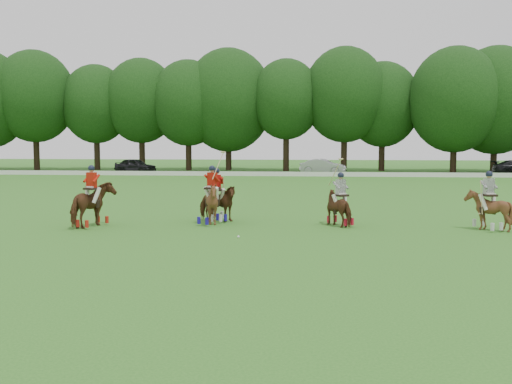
# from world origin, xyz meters

# --- Properties ---
(ground) EXTENTS (180.00, 180.00, 0.00)m
(ground) POSITION_xyz_m (0.00, 0.00, 0.00)
(ground) COLOR #2B681D
(ground) RESTS_ON ground
(tree_line) EXTENTS (117.98, 14.32, 14.75)m
(tree_line) POSITION_xyz_m (0.26, 48.05, 8.23)
(tree_line) COLOR black
(tree_line) RESTS_ON ground
(boundary_rail) EXTENTS (120.00, 0.10, 0.44)m
(boundary_rail) POSITION_xyz_m (0.00, 38.00, 0.22)
(boundary_rail) COLOR white
(boundary_rail) RESTS_ON ground
(car_left) EXTENTS (4.97, 3.12, 1.58)m
(car_left) POSITION_xyz_m (-16.25, 42.50, 0.79)
(car_left) COLOR black
(car_left) RESTS_ON ground
(car_mid) EXTENTS (5.02, 2.47, 1.58)m
(car_mid) POSITION_xyz_m (4.13, 42.50, 0.79)
(car_mid) COLOR #9A9A9F
(car_mid) RESTS_ON ground
(polo_red_a) EXTENTS (1.46, 2.27, 2.46)m
(polo_red_a) POSITION_xyz_m (-5.64, 3.58, 0.91)
(polo_red_a) COLOR #543316
(polo_red_a) RESTS_ON ground
(polo_red_b) EXTENTS (1.69, 1.50, 2.28)m
(polo_red_b) POSITION_xyz_m (-0.97, 5.59, 0.81)
(polo_red_b) COLOR #543316
(polo_red_b) RESTS_ON ground
(polo_red_c) EXTENTS (1.95, 2.02, 2.95)m
(polo_red_c) POSITION_xyz_m (-1.02, 4.77, 0.88)
(polo_red_c) COLOR #543316
(polo_red_c) RESTS_ON ground
(polo_stripe_a) EXTENTS (1.64, 1.82, 2.70)m
(polo_stripe_a) POSITION_xyz_m (4.19, 4.88, 0.77)
(polo_stripe_a) COLOR #543316
(polo_stripe_a) RESTS_ON ground
(polo_stripe_b) EXTENTS (1.64, 1.74, 2.27)m
(polo_stripe_b) POSITION_xyz_m (9.76, 4.28, 0.81)
(polo_stripe_b) COLOR #543316
(polo_stripe_b) RESTS_ON ground
(polo_ball) EXTENTS (0.09, 0.09, 0.09)m
(polo_ball) POSITION_xyz_m (0.48, 1.56, 0.04)
(polo_ball) COLOR white
(polo_ball) RESTS_ON ground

